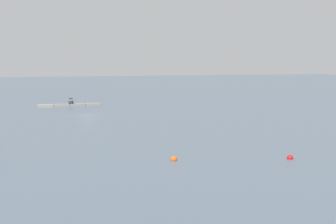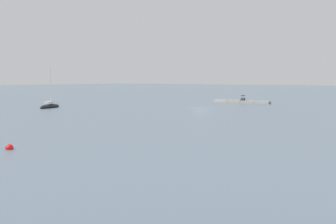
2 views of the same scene
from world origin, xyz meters
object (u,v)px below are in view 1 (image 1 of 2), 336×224
at_px(mooring_buoy_near, 290,158).
at_px(mooring_buoy_mid, 174,159).
at_px(person_seated_blue_right, 70,103).
at_px(umbrella_open_black, 71,98).
at_px(person_seated_maroon_left, 72,102).

bearing_deg(mooring_buoy_near, mooring_buoy_mid, -17.92).
height_order(person_seated_blue_right, umbrella_open_black, umbrella_open_black).
relative_size(person_seated_blue_right, mooring_buoy_mid, 1.19).
distance_m(person_seated_maroon_left, mooring_buoy_near, 62.40).
distance_m(person_seated_maroon_left, umbrella_open_black, 0.89).
relative_size(person_seated_maroon_left, mooring_buoy_mid, 1.19).
bearing_deg(mooring_buoy_mid, person_seated_blue_right, -90.86).
bearing_deg(umbrella_open_black, mooring_buoy_mid, 88.87).
xyz_separation_m(person_seated_blue_right, mooring_buoy_near, (-9.31, 61.75, -0.72)).
distance_m(person_seated_maroon_left, person_seated_blue_right, 0.56).
xyz_separation_m(person_seated_maroon_left, mooring_buoy_mid, (1.44, 58.48, -0.72)).
bearing_deg(umbrella_open_black, mooring_buoy_near, 98.32).
bearing_deg(person_seated_maroon_left, umbrella_open_black, -14.49).
bearing_deg(person_seated_blue_right, mooring_buoy_near, 93.64).
bearing_deg(person_seated_maroon_left, mooring_buoy_near, 93.12).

